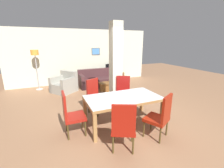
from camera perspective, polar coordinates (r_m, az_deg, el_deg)
ground_plane at (r=4.13m, az=4.03°, el=-14.51°), size 18.00×18.00×0.00m
back_wall at (r=7.97m, az=-11.02°, el=10.20°), size 7.20×0.09×2.70m
divider_pillar at (r=4.98m, az=1.41°, el=7.30°), size 0.34×0.35×2.70m
dining_table at (r=3.86m, az=4.20°, el=-6.73°), size 1.89×1.02×0.74m
dining_chair_far_right at (r=4.85m, az=4.20°, el=-2.79°), size 0.62×0.62×1.03m
dining_chair_far_left at (r=4.52m, az=-6.36°, el=-4.24°), size 0.62×0.62×1.03m
dining_chair_near_right at (r=3.47m, az=17.98°, el=-11.35°), size 0.62×0.62×1.03m
dining_chair_near_left at (r=2.96m, az=4.36°, el=-15.57°), size 0.62×0.62×1.03m
dining_chair_head_left at (r=3.54m, az=-15.52°, el=-10.59°), size 0.46×0.46×1.03m
sofa at (r=7.36m, az=-4.53°, el=1.53°), size 2.03×0.90×0.80m
armchair at (r=6.74m, az=-17.60°, el=-0.35°), size 1.19×1.19×0.87m
coffee_table at (r=6.56m, az=-1.37°, el=-0.94°), size 0.78×0.45×0.38m
bottle at (r=6.55m, az=-0.45°, el=1.54°), size 0.08×0.08×0.23m
tv_stand at (r=8.39m, az=0.81°, el=2.89°), size 1.08×0.40×0.43m
tv_screen at (r=8.29m, az=0.83°, el=6.06°), size 1.10×0.35×0.53m
floor_lamp at (r=7.28m, az=-27.24°, el=9.29°), size 0.31×0.31×1.76m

